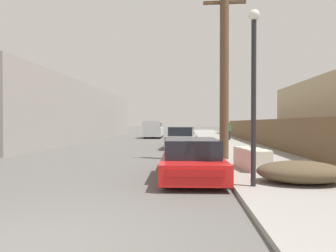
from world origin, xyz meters
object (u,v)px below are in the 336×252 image
Objects in this scene: pickup_truck at (154,129)px; brush_pile at (300,172)px; car_parked_mid at (182,138)px; discarded_fridge at (252,158)px; pedestrian at (229,130)px; parked_sports_car_red at (191,159)px; street_lamp at (254,83)px; utility_pole at (224,71)px.

pickup_truck is 22.79m from brush_pile.
pickup_truck is at bearing 110.43° from car_parked_mid.
pickup_truck reaches higher than discarded_fridge.
brush_pile is at bearing -92.76° from pedestrian.
brush_pile is 1.31× the size of pedestrian.
brush_pile is at bearing -25.00° from parked_sports_car_red.
street_lamp reaches higher than discarded_fridge.
pedestrian is at bearing 83.08° from street_lamp.
brush_pile is at bearing 18.73° from street_lamp.
pickup_truck is (-3.85, 20.63, 0.37)m from parked_sports_car_red.
pedestrian is at bearing 74.21° from discarded_fridge.
brush_pile is (6.63, -21.80, -0.52)m from pickup_truck.
pedestrian is at bearing 144.66° from pickup_truck.
street_lamp is at bearing 101.53° from pickup_truck.
parked_sports_car_red is at bearing -102.88° from pedestrian.
parked_sports_car_red is 20.99m from pickup_truck.
pedestrian reaches higher than parked_sports_car_red.
pedestrian is (2.14, 12.45, -2.93)m from utility_pole.
pickup_truck is 22.93m from street_lamp.
street_lamp is (1.97, -10.72, 1.99)m from car_parked_mid.
utility_pole is 5.81m from brush_pile.
car_parked_mid reaches higher than discarded_fridge.
street_lamp reaches higher than brush_pile.
parked_sports_car_red is 4.91m from utility_pole.
car_parked_mid is 12.00m from pickup_truck.
discarded_fridge is 4.25m from utility_pole.
car_parked_mid is at bearing 108.35° from utility_pole.
parked_sports_car_red is 16.14m from pedestrian.
pickup_truck is 1.31× the size of street_lamp.
utility_pole is at bearing -67.52° from car_parked_mid.
pedestrian is (2.10, 17.33, -1.66)m from street_lamp.
car_parked_mid is 7.77m from pedestrian.
discarded_fridge is at bearing 77.40° from street_lamp.
car_parked_mid is (-0.48, 9.12, 0.10)m from parked_sports_car_red.
street_lamp is (-0.55, -2.46, 2.17)m from discarded_fridge.
parked_sports_car_red is 2.60× the size of pedestrian.
utility_pole is 3.39× the size of brush_pile.
pickup_truck is 18.39m from utility_pole.
pickup_truck is (-3.37, 11.51, 0.27)m from car_parked_mid.
parked_sports_car_red is 3.02m from brush_pile.
street_lamp is 17.54m from pedestrian.
discarded_fridge is 14.96m from pedestrian.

